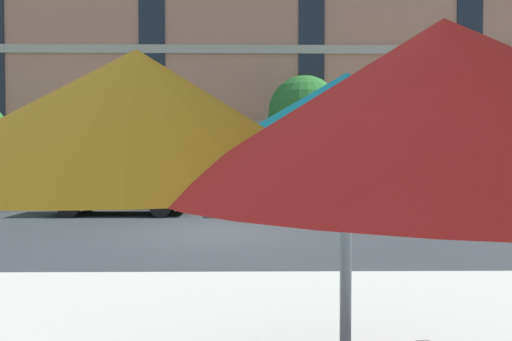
{
  "coord_description": "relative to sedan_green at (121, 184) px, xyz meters",
  "views": [
    {
      "loc": [
        0.76,
        -11.46,
        1.78
      ],
      "look_at": [
        0.95,
        3.2,
        1.4
      ],
      "focal_mm": 33.63,
      "sensor_mm": 36.0,
      "label": 1
    }
  ],
  "objects": [
    {
      "name": "street_tree_middle",
      "position": [
        6.06,
        3.02,
        2.61
      ],
      "size": [
        2.72,
        2.7,
        4.92
      ],
      "color": "brown",
      "rests_on": "ground"
    },
    {
      "name": "ground_plane",
      "position": [
        3.32,
        -3.7,
        -0.95
      ],
      "size": [
        120.0,
        120.0,
        0.0
      ],
      "primitive_type": "plane",
      "color": "#2D3033"
    },
    {
      "name": "apartment_building",
      "position": [
        3.32,
        11.29,
        8.65
      ],
      "size": [
        40.59,
        12.08,
        19.2
      ],
      "color": "#A87056",
      "rests_on": "ground"
    },
    {
      "name": "pickup_red",
      "position": [
        6.76,
        0.0,
        0.08
      ],
      "size": [
        5.1,
        2.12,
        2.2
      ],
      "color": "#B21E19",
      "rests_on": "ground"
    },
    {
      "name": "patio_umbrella",
      "position": [
        4.57,
        -12.7,
        0.97
      ],
      "size": [
        3.94,
        3.94,
        2.22
      ],
      "color": "silver",
      "rests_on": "ground"
    },
    {
      "name": "sedan_green",
      "position": [
        0.0,
        0.0,
        0.0
      ],
      "size": [
        4.4,
        1.98,
        1.78
      ],
      "color": "#195933",
      "rests_on": "ground"
    },
    {
      "name": "sidewalk_far",
      "position": [
        3.32,
        3.1,
        -0.89
      ],
      "size": [
        56.0,
        3.6,
        0.12
      ],
      "primitive_type": "cube",
      "color": "#9E998E",
      "rests_on": "ground"
    }
  ]
}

